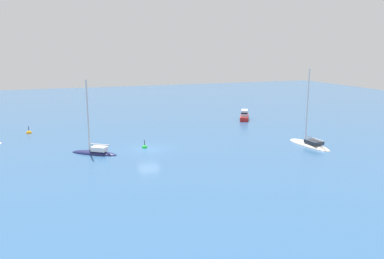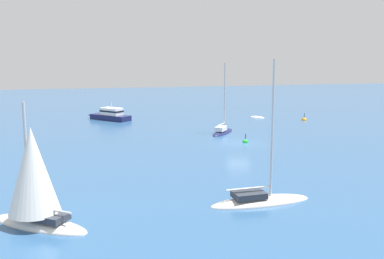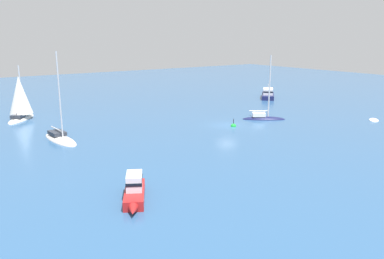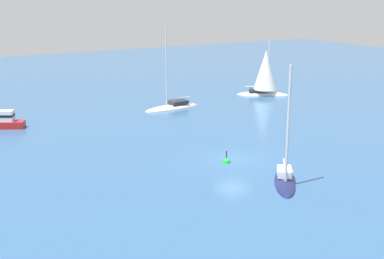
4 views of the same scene
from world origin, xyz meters
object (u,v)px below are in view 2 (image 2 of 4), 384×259
(mooring_buoy, at_px, (245,142))
(sloop, at_px, (223,131))
(tender, at_px, (257,117))
(powerboat, at_px, (110,115))
(yacht, at_px, (260,201))
(ketch, at_px, (34,182))
(channel_buoy, at_px, (304,120))

(mooring_buoy, bearing_deg, sloop, -172.05)
(tender, xyz_separation_m, powerboat, (-2.56, -22.04, 0.73))
(powerboat, bearing_deg, yacht, 147.08)
(ketch, relative_size, tender, 2.85)
(ketch, distance_m, channel_buoy, 48.38)
(tender, height_order, channel_buoy, channel_buoy)
(sloop, xyz_separation_m, yacht, (25.90, -5.08, -0.11))
(sloop, height_order, tender, sloop)
(sloop, bearing_deg, mooring_buoy, -135.41)
(tender, xyz_separation_m, yacht, (37.64, -14.09, 0.13))
(sloop, distance_m, channel_buoy, 16.56)
(tender, height_order, powerboat, powerboat)
(yacht, bearing_deg, channel_buoy, 54.87)
(powerboat, bearing_deg, tender, -140.74)
(tender, relative_size, channel_buoy, 1.89)
(ketch, height_order, yacht, yacht)
(yacht, bearing_deg, mooring_buoy, 68.75)
(sloop, height_order, yacht, yacht)
(ketch, distance_m, powerboat, 41.59)
(powerboat, distance_m, channel_buoy, 28.54)
(yacht, height_order, channel_buoy, yacht)
(ketch, bearing_deg, channel_buoy, -98.31)
(channel_buoy, bearing_deg, sloop, -62.67)
(channel_buoy, xyz_separation_m, mooring_buoy, (13.71, -13.85, 0.00))
(mooring_buoy, bearing_deg, ketch, -44.20)
(ketch, relative_size, powerboat, 1.15)
(powerboat, distance_m, yacht, 40.99)
(sloop, xyz_separation_m, tender, (-11.74, 9.01, -0.25))
(ketch, xyz_separation_m, channel_buoy, (-34.38, 33.95, -2.58))
(powerboat, height_order, channel_buoy, powerboat)
(ketch, height_order, tender, ketch)
(tender, relative_size, mooring_buoy, 2.07)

